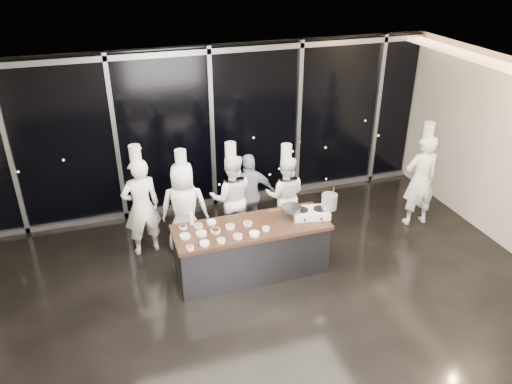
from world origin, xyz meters
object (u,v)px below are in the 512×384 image
(stove, at_px, (311,213))
(chef_side, at_px, (420,179))
(demo_counter, at_px, (251,249))
(chef_left, at_px, (184,207))
(frying_pan, at_px, (291,208))
(chef_far_left, at_px, (141,206))
(guest, at_px, (250,195))
(chef_right, at_px, (285,195))
(stock_pot, at_px, (329,201))
(chef_center, at_px, (232,197))

(stove, xyz_separation_m, chef_side, (2.47, 0.58, -0.05))
(demo_counter, relative_size, chef_left, 1.31)
(demo_counter, xyz_separation_m, frying_pan, (0.68, 0.06, 0.61))
(frying_pan, bearing_deg, stove, -3.07)
(demo_counter, height_order, chef_left, chef_left)
(chef_far_left, bearing_deg, chef_left, 157.88)
(frying_pan, relative_size, chef_far_left, 0.30)
(guest, height_order, chef_right, chef_right)
(chef_far_left, height_order, chef_left, chef_far_left)
(frying_pan, xyz_separation_m, stock_pot, (0.60, -0.15, 0.10))
(guest, relative_size, chef_right, 0.90)
(frying_pan, distance_m, stock_pot, 0.62)
(chef_left, xyz_separation_m, guest, (1.22, 0.17, -0.05))
(stock_pot, relative_size, chef_side, 0.12)
(stock_pot, relative_size, chef_far_left, 0.12)
(stove, xyz_separation_m, chef_center, (-1.00, 1.16, -0.14))
(stock_pot, xyz_separation_m, chef_center, (-1.28, 1.24, -0.34))
(chef_left, bearing_deg, stove, 164.69)
(chef_side, bearing_deg, chef_far_left, -4.41)
(frying_pan, xyz_separation_m, chef_right, (0.28, 0.96, -0.29))
(frying_pan, relative_size, chef_center, 0.32)
(frying_pan, height_order, chef_left, chef_left)
(stove, bearing_deg, chef_right, 102.88)
(frying_pan, relative_size, chef_right, 0.34)
(guest, relative_size, chef_side, 0.78)
(chef_side, bearing_deg, frying_pan, 12.76)
(demo_counter, bearing_deg, chef_right, 46.68)
(frying_pan, xyz_separation_m, chef_side, (2.79, 0.50, -0.15))
(stock_pot, distance_m, guest, 1.63)
(chef_far_left, relative_size, chef_center, 1.08)
(chef_far_left, height_order, chef_side, chef_side)
(chef_left, bearing_deg, chef_far_left, 1.89)
(chef_center, bearing_deg, stock_pot, 148.59)
(demo_counter, xyz_separation_m, chef_far_left, (-1.57, 1.18, 0.45))
(demo_counter, relative_size, frying_pan, 4.13)
(chef_left, relative_size, chef_center, 1.01)
(demo_counter, distance_m, guest, 1.29)
(chef_left, height_order, chef_center, chef_left)
(stock_pot, bearing_deg, guest, 125.95)
(chef_center, bearing_deg, chef_far_left, 11.38)
(frying_pan, relative_size, chef_left, 0.32)
(chef_side, bearing_deg, stove, 15.78)
(stove, distance_m, chef_right, 1.06)
(stove, height_order, guest, guest)
(stove, xyz_separation_m, frying_pan, (-0.32, 0.08, 0.10))
(chef_left, relative_size, chef_right, 1.08)
(guest, bearing_deg, stock_pot, 128.67)
(chef_right, bearing_deg, chef_left, 21.20)
(chef_left, distance_m, chef_center, 0.88)
(guest, bearing_deg, stove, 120.94)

